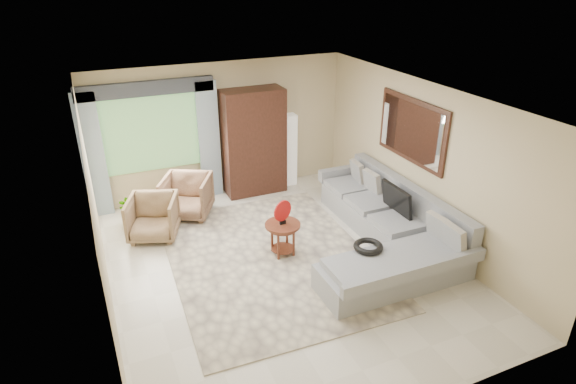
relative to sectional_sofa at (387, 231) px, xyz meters
name	(u,v)px	position (x,y,z in m)	size (l,w,h in m)	color
ground	(282,265)	(-1.78, 0.18, -0.28)	(6.00, 6.00, 0.00)	silver
area_rug	(270,258)	(-1.89, 0.41, -0.27)	(3.00, 4.00, 0.02)	beige
sectional_sofa	(387,231)	(0.00, 0.00, 0.00)	(2.30, 3.46, 0.90)	#96999D
tv_screen	(397,200)	(0.27, 0.18, 0.44)	(0.06, 0.74, 0.48)	black
garden_hose	(368,246)	(-0.78, -0.64, 0.26)	(0.43, 0.43, 0.09)	black
coffee_table	(283,239)	(-1.66, 0.45, 0.01)	(0.56, 0.56, 0.56)	#522315
red_disc	(283,211)	(-1.66, 0.45, 0.51)	(0.34, 0.34, 0.03)	#B01311
armchair_left	(153,218)	(-3.44, 1.84, 0.08)	(0.78, 0.80, 0.73)	#8D6B4D
armchair_right	(187,196)	(-2.74, 2.39, 0.10)	(0.82, 0.85, 0.77)	#987652
potted_plant	(133,208)	(-3.69, 2.47, 0.02)	(0.54, 0.47, 0.60)	#999999
armoire	(254,142)	(-1.23, 2.90, 0.77)	(1.20, 0.55, 2.10)	black
floor_lamp	(290,150)	(-0.43, 2.96, 0.47)	(0.24, 0.24, 1.50)	silver
window	(151,134)	(-3.13, 3.15, 1.12)	(1.80, 0.04, 1.40)	#669E59
curtain_left	(93,156)	(-4.18, 3.06, 0.87)	(0.40, 0.08, 2.30)	#9EB7CC
curtain_right	(209,141)	(-2.08, 3.06, 0.87)	(0.40, 0.08, 2.30)	#9EB7CC
valance	(146,89)	(-3.13, 3.08, 1.97)	(2.40, 0.12, 0.26)	#1E232D
wall_mirror	(411,130)	(0.68, 0.53, 1.47)	(0.05, 1.70, 1.05)	black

